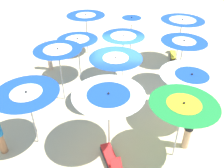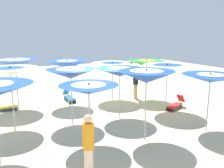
{
  "view_description": "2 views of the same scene",
  "coord_description": "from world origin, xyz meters",
  "views": [
    {
      "loc": [
        -9.01,
        0.37,
        6.44
      ],
      "look_at": [
        -1.32,
        0.48,
        1.25
      ],
      "focal_mm": 37.31,
      "sensor_mm": 36.0,
      "label": 1
    },
    {
      "loc": [
        4.02,
        9.13,
        3.66
      ],
      "look_at": [
        -1.34,
        -1.14,
        1.23
      ],
      "focal_mm": 38.27,
      "sensor_mm": 36.0,
      "label": 2
    }
  ],
  "objects": [
    {
      "name": "beach_umbrella_3",
      "position": [
        -3.23,
        3.12,
        2.05
      ],
      "size": [
        2.07,
        2.07,
        2.26
      ],
      "color": "#B2B2B7",
      "rests_on": "ground"
    },
    {
      "name": "beach_ball",
      "position": [
        4.66,
        3.09,
        0.14
      ],
      "size": [
        0.28,
        0.28,
        0.28
      ],
      "primitive_type": "sphere",
      "color": "yellow",
      "rests_on": "ground"
    },
    {
      "name": "ground",
      "position": [
        0.0,
        0.0,
        -0.02
      ],
      "size": [
        37.51,
        37.51,
        0.04
      ],
      "primitive_type": "cube",
      "color": "beige"
    },
    {
      "name": "beach_umbrella_8",
      "position": [
        2.88,
        -3.11,
        2.3
      ],
      "size": [
        2.25,
        2.25,
        2.53
      ],
      "color": "#B2B2B7",
      "rests_on": "ground"
    },
    {
      "name": "beach_umbrella_11",
      "position": [
        -3.75,
        -1.63,
        2.06
      ],
      "size": [
        2.03,
        2.03,
        2.3
      ],
      "color": "#B2B2B7",
      "rests_on": "ground"
    },
    {
      "name": "beach_umbrella_2",
      "position": [
        -0.68,
        2.64,
        2.25
      ],
      "size": [
        1.92,
        1.92,
        2.52
      ],
      "color": "#B2B2B7",
      "rests_on": "ground"
    },
    {
      "name": "beach_umbrella_9",
      "position": [
        0.45,
        -2.63,
        2.12
      ],
      "size": [
        2.0,
        2.0,
        2.4
      ],
      "color": "#B2B2B7",
      "rests_on": "ground"
    },
    {
      "name": "beach_umbrella_1",
      "position": [
        1.22,
        2.15,
        1.92
      ],
      "size": [
        1.95,
        1.95,
        2.13
      ],
      "color": "#B2B2B7",
      "rests_on": "ground"
    },
    {
      "name": "beachgoer_2",
      "position": [
        1.95,
        3.87,
        0.89
      ],
      "size": [
        0.3,
        0.3,
        1.71
      ],
      "rotation": [
        0.0,
        0.0,
        4.27
      ],
      "color": "beige",
      "rests_on": "ground"
    },
    {
      "name": "lounger_0",
      "position": [
        0.21,
        -3.31,
        0.2
      ],
      "size": [
        0.4,
        1.28,
        0.57
      ],
      "rotation": [
        0.0,
        0.0,
        7.86
      ],
      "color": "#333338",
      "rests_on": "ground"
    },
    {
      "name": "beach_umbrella_0",
      "position": [
        3.99,
        2.04,
        2.16
      ],
      "size": [
        2.18,
        2.18,
        2.4
      ],
      "color": "#B2B2B7",
      "rests_on": "ground"
    },
    {
      "name": "beach_umbrella_6",
      "position": [
        -0.95,
        0.34,
        2.06
      ],
      "size": [
        2.1,
        2.1,
        2.3
      ],
      "color": "#B2B2B7",
      "rests_on": "ground"
    },
    {
      "name": "lounger_1",
      "position": [
        3.54,
        -3.1,
        0.2
      ],
      "size": [
        1.42,
        0.51,
        0.59
      ],
      "rotation": [
        0.0,
        0.0,
        3.01
      ],
      "color": "#333338",
      "rests_on": "ground"
    },
    {
      "name": "beach_umbrella_10",
      "position": [
        -1.99,
        -2.35,
        1.94
      ],
      "size": [
        2.28,
        2.28,
        2.19
      ],
      "color": "#B2B2B7",
      "rests_on": "ground"
    },
    {
      "name": "lounger_2",
      "position": [
        -4.06,
        0.48,
        0.21
      ],
      "size": [
        1.36,
        0.79,
        0.65
      ],
      "rotation": [
        0.0,
        0.0,
        6.64
      ],
      "color": "#333338",
      "rests_on": "ground"
    },
    {
      "name": "beach_umbrella_4",
      "position": [
        3.32,
        -0.51,
        2.27
      ],
      "size": [
        2.07,
        2.07,
        2.48
      ],
      "color": "#B2B2B7",
      "rests_on": "ground"
    },
    {
      "name": "beach_umbrella_5",
      "position": [
        1.12,
        -0.01,
        2.11
      ],
      "size": [
        1.98,
        1.98,
        2.36
      ],
      "color": "#B2B2B7",
      "rests_on": "ground"
    },
    {
      "name": "beach_umbrella_7",
      "position": [
        -3.36,
        0.56,
        2.11
      ],
      "size": [
        2.26,
        2.26,
        2.33
      ],
      "color": "#B2B2B7",
      "rests_on": "ground"
    },
    {
      "name": "beachgoer_0",
      "position": [
        -3.37,
        -2.12,
        0.96
      ],
      "size": [
        0.3,
        0.3,
        1.81
      ],
      "rotation": [
        0.0,
        0.0,
        5.82
      ],
      "color": "#D8A87F",
      "rests_on": "ground"
    }
  ]
}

